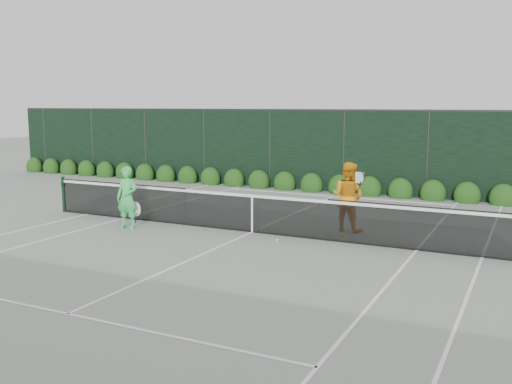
% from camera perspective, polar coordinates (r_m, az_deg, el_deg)
% --- Properties ---
extents(ground, '(80.00, 80.00, 0.00)m').
position_cam_1_polar(ground, '(14.57, -0.38, -4.06)').
color(ground, gray).
rests_on(ground, ground).
extents(tennis_net, '(12.90, 0.10, 1.07)m').
position_cam_1_polar(tennis_net, '(14.47, -0.47, -2.00)').
color(tennis_net, black).
rests_on(tennis_net, ground).
extents(player_woman, '(0.67, 0.46, 1.64)m').
position_cam_1_polar(player_woman, '(15.30, -12.75, -0.55)').
color(player_woman, '#3CCE5E').
rests_on(player_woman, ground).
extents(player_man, '(0.99, 0.83, 1.79)m').
position_cam_1_polar(player_man, '(14.78, 9.17, -0.46)').
color(player_man, orange).
rests_on(player_man, ground).
extents(court_lines, '(11.03, 23.83, 0.01)m').
position_cam_1_polar(court_lines, '(14.57, -0.38, -4.04)').
color(court_lines, white).
rests_on(court_lines, ground).
extents(windscreen_fence, '(32.00, 21.07, 3.06)m').
position_cam_1_polar(windscreen_fence, '(11.97, -6.22, 0.45)').
color(windscreen_fence, black).
rests_on(windscreen_fence, ground).
extents(hedge_row, '(31.66, 0.65, 0.94)m').
position_cam_1_polar(hedge_row, '(21.06, 8.38, 0.48)').
color(hedge_row, '#173D10').
rests_on(hedge_row, ground).
extents(tennis_balls, '(3.21, 1.25, 0.07)m').
position_cam_1_polar(tennis_balls, '(14.39, 3.35, -4.10)').
color(tennis_balls, '#DFF235').
rests_on(tennis_balls, ground).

